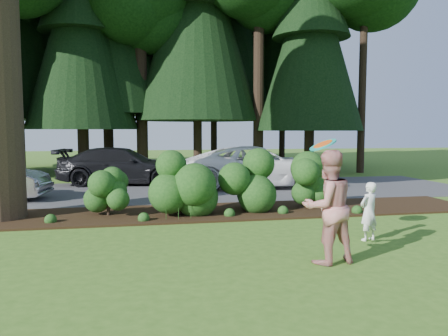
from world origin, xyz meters
The scene contains 10 objects.
ground centered at (0.00, 0.00, 0.00)m, with size 80.00×80.00×0.00m, color #38601B.
mulch_bed centered at (0.00, 3.25, 0.03)m, with size 16.00×2.50×0.05m, color black.
driveway centered at (0.00, 7.50, 0.01)m, with size 22.00×6.00×0.03m, color #38383A.
shrub_row centered at (0.77, 3.14, 0.81)m, with size 6.53×1.60×1.61m.
lily_cluster centered at (-0.30, 2.40, 0.50)m, with size 0.69×0.09×0.57m.
car_white_suv centered at (3.21, 7.93, 0.81)m, with size 2.58×5.59×1.55m, color white.
car_dark_suv centered at (-1.86, 9.80, 0.76)m, with size 2.05×5.05×1.46m, color black.
child centered at (3.25, -0.21, 0.59)m, with size 0.43×0.28×1.18m, color white.
adult centered at (1.81, -1.43, 0.94)m, with size 0.91×0.71×1.88m, color #AB1916.
frisbee centered at (2.25, -0.21, 1.92)m, with size 0.51×0.54×0.25m.
Camera 1 is at (-1.24, -8.06, 2.21)m, focal length 35.00 mm.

